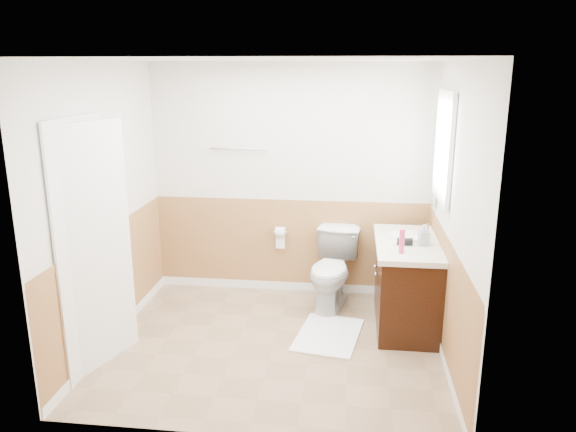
# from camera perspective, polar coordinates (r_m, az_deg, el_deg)

# --- Properties ---
(floor) EXTENTS (3.00, 3.00, 0.00)m
(floor) POSITION_cam_1_polar(r_m,az_deg,el_deg) (5.15, -1.47, -13.14)
(floor) COLOR #8C7051
(floor) RESTS_ON ground
(ceiling) EXTENTS (3.00, 3.00, 0.00)m
(ceiling) POSITION_cam_1_polar(r_m,az_deg,el_deg) (4.54, -1.69, 15.87)
(ceiling) COLOR white
(ceiling) RESTS_ON floor
(wall_back) EXTENTS (3.00, 0.00, 3.00)m
(wall_back) POSITION_cam_1_polar(r_m,az_deg,el_deg) (5.95, 0.24, 3.59)
(wall_back) COLOR silver
(wall_back) RESTS_ON floor
(wall_front) EXTENTS (3.00, 0.00, 3.00)m
(wall_front) POSITION_cam_1_polar(r_m,az_deg,el_deg) (3.47, -4.68, -5.01)
(wall_front) COLOR silver
(wall_front) RESTS_ON floor
(wall_left) EXTENTS (0.00, 3.00, 3.00)m
(wall_left) POSITION_cam_1_polar(r_m,az_deg,el_deg) (5.12, -18.41, 0.90)
(wall_left) COLOR silver
(wall_left) RESTS_ON floor
(wall_right) EXTENTS (0.00, 3.00, 3.00)m
(wall_right) POSITION_cam_1_polar(r_m,az_deg,el_deg) (4.72, 16.75, -0.14)
(wall_right) COLOR silver
(wall_right) RESTS_ON floor
(wainscot_back) EXTENTS (3.00, 0.00, 3.00)m
(wainscot_back) POSITION_cam_1_polar(r_m,az_deg,el_deg) (6.13, 0.21, -3.32)
(wainscot_back) COLOR #A76C43
(wainscot_back) RESTS_ON floor
(wainscot_front) EXTENTS (3.00, 0.00, 3.00)m
(wainscot_front) POSITION_cam_1_polar(r_m,az_deg,el_deg) (3.80, -4.39, -15.61)
(wainscot_front) COLOR #A76C43
(wainscot_front) RESTS_ON floor
(wainscot_left) EXTENTS (0.00, 2.60, 2.60)m
(wainscot_left) POSITION_cam_1_polar(r_m,az_deg,el_deg) (5.34, -17.63, -6.91)
(wainscot_left) COLOR #A76C43
(wainscot_left) RESTS_ON floor
(wainscot_right) EXTENTS (0.00, 2.60, 2.60)m
(wainscot_right) POSITION_cam_1_polar(r_m,az_deg,el_deg) (4.96, 15.96, -8.52)
(wainscot_right) COLOR #A76C43
(wainscot_right) RESTS_ON floor
(toilet) EXTENTS (0.57, 0.85, 0.80)m
(toilet) POSITION_cam_1_polar(r_m,az_deg,el_deg) (5.78, 4.59, -5.58)
(toilet) COLOR white
(toilet) RESTS_ON floor
(bath_mat) EXTENTS (0.68, 0.88, 0.02)m
(bath_mat) POSITION_cam_1_polar(r_m,az_deg,el_deg) (5.31, 4.20, -12.14)
(bath_mat) COLOR white
(bath_mat) RESTS_ON floor
(vanity_cabinet) EXTENTS (0.55, 1.10, 0.80)m
(vanity_cabinet) POSITION_cam_1_polar(r_m,az_deg,el_deg) (5.48, 12.12, -7.07)
(vanity_cabinet) COLOR black
(vanity_cabinet) RESTS_ON floor
(vanity_knob_left) EXTENTS (0.03, 0.03, 0.03)m
(vanity_knob_left) POSITION_cam_1_polar(r_m,az_deg,el_deg) (5.32, 9.07, -5.91)
(vanity_knob_left) COLOR silver
(vanity_knob_left) RESTS_ON vanity_cabinet
(vanity_knob_right) EXTENTS (0.03, 0.03, 0.03)m
(vanity_knob_right) POSITION_cam_1_polar(r_m,az_deg,el_deg) (5.50, 9.00, -5.16)
(vanity_knob_right) COLOR #BCBCC3
(vanity_knob_right) RESTS_ON vanity_cabinet
(countertop) EXTENTS (0.60, 1.15, 0.05)m
(countertop) POSITION_cam_1_polar(r_m,az_deg,el_deg) (5.34, 12.27, -2.84)
(countertop) COLOR beige
(countertop) RESTS_ON vanity_cabinet
(sink_basin) EXTENTS (0.36, 0.36, 0.02)m
(sink_basin) POSITION_cam_1_polar(r_m,az_deg,el_deg) (5.47, 12.25, -2.01)
(sink_basin) COLOR white
(sink_basin) RESTS_ON countertop
(faucet) EXTENTS (0.02, 0.02, 0.14)m
(faucet) POSITION_cam_1_polar(r_m,az_deg,el_deg) (5.48, 14.16, -1.46)
(faucet) COLOR silver
(faucet) RESTS_ON countertop
(lotion_bottle) EXTENTS (0.05, 0.05, 0.22)m
(lotion_bottle) POSITION_cam_1_polar(r_m,az_deg,el_deg) (4.96, 11.67, -2.56)
(lotion_bottle) COLOR #D1366E
(lotion_bottle) RESTS_ON countertop
(soap_dispenser) EXTENTS (0.10, 0.10, 0.20)m
(soap_dispenser) POSITION_cam_1_polar(r_m,az_deg,el_deg) (5.24, 13.84, -1.90)
(soap_dispenser) COLOR gray
(soap_dispenser) RESTS_ON countertop
(hair_dryer_body) EXTENTS (0.14, 0.07, 0.07)m
(hair_dryer_body) POSITION_cam_1_polar(r_m,az_deg,el_deg) (5.21, 11.98, -2.59)
(hair_dryer_body) COLOR black
(hair_dryer_body) RESTS_ON countertop
(hair_dryer_handle) EXTENTS (0.03, 0.03, 0.07)m
(hair_dryer_handle) POSITION_cam_1_polar(r_m,az_deg,el_deg) (5.20, 11.64, -2.93)
(hair_dryer_handle) COLOR black
(hair_dryer_handle) RESTS_ON countertop
(mirror_panel) EXTENTS (0.02, 0.35, 0.90)m
(mirror_panel) POSITION_cam_1_polar(r_m,az_deg,el_deg) (5.72, 14.93, 5.66)
(mirror_panel) COLOR silver
(mirror_panel) RESTS_ON wall_right
(window_frame) EXTENTS (0.04, 0.80, 1.00)m
(window_frame) POSITION_cam_1_polar(r_m,az_deg,el_deg) (5.19, 15.78, 6.92)
(window_frame) COLOR white
(window_frame) RESTS_ON wall_right
(window_glass) EXTENTS (0.01, 0.70, 0.90)m
(window_glass) POSITION_cam_1_polar(r_m,az_deg,el_deg) (5.19, 15.95, 6.91)
(window_glass) COLOR white
(window_glass) RESTS_ON wall_right
(door) EXTENTS (0.29, 0.78, 2.04)m
(door) POSITION_cam_1_polar(r_m,az_deg,el_deg) (4.75, -19.34, -3.15)
(door) COLOR white
(door) RESTS_ON wall_left
(door_frame) EXTENTS (0.02, 0.92, 2.10)m
(door_frame) POSITION_cam_1_polar(r_m,az_deg,el_deg) (4.78, -20.17, -2.98)
(door_frame) COLOR white
(door_frame) RESTS_ON wall_left
(door_knob) EXTENTS (0.06, 0.06, 0.06)m
(door_knob) POSITION_cam_1_polar(r_m,az_deg,el_deg) (5.03, -17.04, -2.79)
(door_knob) COLOR silver
(door_knob) RESTS_ON door
(towel_bar) EXTENTS (0.62, 0.02, 0.02)m
(towel_bar) POSITION_cam_1_polar(r_m,az_deg,el_deg) (5.92, -5.15, 6.92)
(towel_bar) COLOR silver
(towel_bar) RESTS_ON wall_back
(tp_holder_bar) EXTENTS (0.14, 0.02, 0.02)m
(tp_holder_bar) POSITION_cam_1_polar(r_m,az_deg,el_deg) (6.03, -0.79, -1.66)
(tp_holder_bar) COLOR silver
(tp_holder_bar) RESTS_ON wall_back
(tp_roll) EXTENTS (0.10, 0.11, 0.11)m
(tp_roll) POSITION_cam_1_polar(r_m,az_deg,el_deg) (6.03, -0.79, -1.66)
(tp_roll) COLOR white
(tp_roll) RESTS_ON tp_holder_bar
(tp_sheet) EXTENTS (0.10, 0.01, 0.16)m
(tp_sheet) POSITION_cam_1_polar(r_m,az_deg,el_deg) (6.06, -0.79, -2.65)
(tp_sheet) COLOR white
(tp_sheet) RESTS_ON tp_roll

